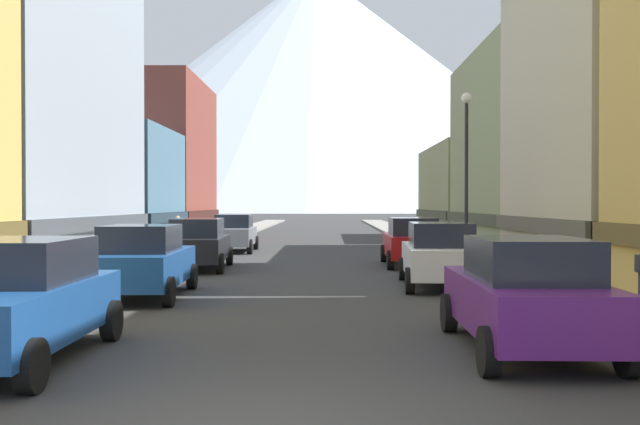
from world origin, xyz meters
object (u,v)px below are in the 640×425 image
object	(u,v)px
car_right_1	(440,254)
car_right_2	(412,241)
pedestrian_0	(178,234)
streetlamp_right	(466,153)
car_left_3	(234,233)
car_right_0	(526,294)
parking_meter_near	(640,284)
car_left_1	(143,261)
potted_plant_2	(497,246)
car_left_2	(198,244)
potted_plant_0	(508,255)
car_left_0	(16,300)

from	to	relation	value
car_right_1	car_right_2	distance (m)	6.55
pedestrian_0	streetlamp_right	bearing A→B (deg)	-37.04
car_left_3	pedestrian_0	xyz separation A→B (m)	(-2.45, -1.12, -0.02)
car_right_1	streetlamp_right	distance (m)	5.48
car_right_0	parking_meter_near	bearing A→B (deg)	13.24
car_left_1	potted_plant_2	bearing A→B (deg)	40.47
pedestrian_0	streetlamp_right	size ratio (longest dim) A/B	0.27
car_right_1	car_right_2	world-z (taller)	same
car_right_1	car_right_2	size ratio (longest dim) A/B	1.02
parking_meter_near	potted_plant_2	bearing A→B (deg)	85.23
car_right_2	pedestrian_0	xyz separation A→B (m)	(-10.05, 6.46, -0.02)
car_left_3	potted_plant_2	size ratio (longest dim) A/B	4.55
car_left_2	pedestrian_0	world-z (taller)	car_left_2
potted_plant_2	car_left_3	bearing A→B (deg)	146.29
car_right_0	potted_plant_0	bearing A→B (deg)	76.83
car_left_1	car_left_3	world-z (taller)	same
pedestrian_0	potted_plant_0	bearing A→B (deg)	-30.59
potted_plant_0	pedestrian_0	bearing A→B (deg)	149.41
car_right_0	pedestrian_0	bearing A→B (deg)	115.04
car_right_2	potted_plant_2	distance (m)	3.23
parking_meter_near	car_left_0	bearing A→B (deg)	-172.62
car_left_3	parking_meter_near	distance (m)	24.15
car_left_1	car_right_1	distance (m)	7.93
car_left_1	car_right_2	xyz separation A→B (m)	(7.60, 8.84, 0.00)
car_left_3	car_right_2	distance (m)	10.73
car_left_1	car_left_2	bearing A→B (deg)	89.99
car_left_3	car_right_1	bearing A→B (deg)	-61.73
pedestrian_0	streetlamp_right	distance (m)	14.86
car_left_1	pedestrian_0	size ratio (longest dim) A/B	2.81
car_left_0	potted_plant_0	size ratio (longest dim) A/B	6.11
car_left_0	car_left_1	world-z (taller)	same
car_right_1	car_right_0	bearing A→B (deg)	-89.98
car_left_1	parking_meter_near	xyz separation A→B (m)	(9.55, -5.76, 0.11)
streetlamp_right	car_right_0	bearing A→B (deg)	-96.93
potted_plant_0	streetlamp_right	distance (m)	3.97
potted_plant_0	streetlamp_right	bearing A→B (deg)	-150.84
car_right_1	car_left_1	bearing A→B (deg)	-163.22
car_left_0	car_left_3	distance (m)	23.41
car_right_1	potted_plant_0	world-z (taller)	car_right_1
car_right_0	car_right_1	distance (m)	8.51
car_right_2	pedestrian_0	distance (m)	11.95
car_left_2	pedestrian_0	size ratio (longest dim) A/B	2.83
car_left_1	potted_plant_2	distance (m)	14.19
car_right_2	car_right_0	bearing A→B (deg)	-90.00
car_left_2	potted_plant_2	world-z (taller)	car_left_2
car_left_3	car_right_2	world-z (taller)	same
car_right_0	car_right_1	xyz separation A→B (m)	(-0.00, 8.51, 0.00)
car_right_2	potted_plant_0	distance (m)	3.51
potted_plant_2	streetlamp_right	world-z (taller)	streetlamp_right
car_right_0	car_left_0	bearing A→B (deg)	-174.15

